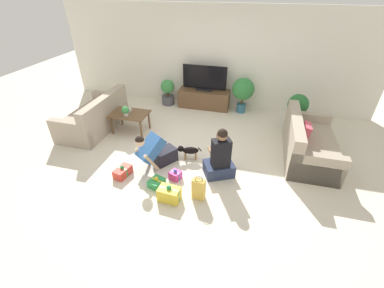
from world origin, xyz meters
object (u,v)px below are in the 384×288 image
at_px(gift_box_c, 169,194).
at_px(gift_box_d, 175,175).
at_px(coffee_table, 130,115).
at_px(tv, 205,80).
at_px(gift_box_b, 123,172).
at_px(person_sitting, 220,159).
at_px(dog, 188,150).
at_px(gift_bag_a, 199,189).
at_px(mug, 130,110).
at_px(gift_box_a, 156,182).
at_px(tv_console, 204,99).
at_px(sofa_right, 307,144).
at_px(potted_plant_back_left, 168,92).
at_px(potted_plant_corner_right, 297,108).
at_px(potted_plant_back_right, 243,90).
at_px(sofa_left, 95,117).
at_px(person_kneeling, 156,151).
at_px(tabletop_plant, 125,111).

distance_m(gift_box_c, gift_box_d, 0.53).
xyz_separation_m(coffee_table, gift_box_d, (1.55, -1.40, -0.33)).
distance_m(tv, gift_box_b, 3.49).
height_order(coffee_table, person_sitting, person_sitting).
distance_m(dog, gift_bag_a, 1.11).
xyz_separation_m(coffee_table, mug, (-0.02, 0.07, 0.10)).
height_order(gift_box_a, gift_box_b, gift_box_b).
relative_size(tv_console, gift_box_d, 5.93).
bearing_deg(sofa_right, potted_plant_back_left, 63.69).
distance_m(potted_plant_corner_right, person_sitting, 2.71).
distance_m(sofa_right, gift_box_a, 3.08).
distance_m(person_sitting, dog, 0.77).
bearing_deg(gift_bag_a, gift_box_c, -160.97).
xyz_separation_m(tv, potted_plant_back_right, (1.05, -0.05, -0.18)).
distance_m(sofa_left, gift_bag_a, 3.38).
bearing_deg(gift_box_a, dog, 69.90).
xyz_separation_m(potted_plant_back_right, mug, (-2.44, -1.65, -0.10)).
xyz_separation_m(sofa_right, gift_box_c, (-2.28, -1.87, -0.17)).
distance_m(gift_box_d, mug, 2.19).
bearing_deg(person_kneeling, coffee_table, 167.80).
bearing_deg(sofa_right, gift_bag_a, 133.27).
height_order(tv_console, potted_plant_corner_right, potted_plant_corner_right).
bearing_deg(gift_box_a, potted_plant_back_right, 71.38).
bearing_deg(person_kneeling, potted_plant_corner_right, 74.61).
relative_size(potted_plant_corner_right, person_kneeling, 1.01).
distance_m(tv, tabletop_plant, 2.36).
bearing_deg(sofa_right, dog, 107.22).
height_order(tv_console, gift_bag_a, tv_console).
distance_m(tv, gift_bag_a, 3.65).
height_order(tv, potted_plant_back_left, tv).
bearing_deg(mug, sofa_right, -1.70).
bearing_deg(tv_console, gift_bag_a, -78.86).
relative_size(potted_plant_corner_right, gift_box_d, 3.56).
bearing_deg(potted_plant_back_right, potted_plant_back_left, 180.00).
bearing_deg(dog, gift_box_b, -64.79).
distance_m(person_sitting, gift_box_d, 0.86).
relative_size(gift_box_c, tabletop_plant, 1.64).
relative_size(sofa_left, gift_box_b, 4.77).
bearing_deg(potted_plant_back_left, sofa_right, -26.31).
relative_size(gift_box_c, gift_box_d, 1.56).
bearing_deg(gift_bag_a, coffee_table, 139.57).
height_order(potted_plant_back_right, gift_bag_a, potted_plant_back_right).
xyz_separation_m(person_sitting, gift_box_b, (-1.71, -0.48, -0.28)).
relative_size(sofa_left, gift_bag_a, 4.43).
height_order(gift_box_b, gift_box_d, gift_box_b).
relative_size(coffee_table, gift_box_b, 2.26).
distance_m(sofa_right, potted_plant_back_left, 3.98).
bearing_deg(person_sitting, sofa_right, -173.90).
xyz_separation_m(gift_bag_a, tabletop_plant, (-2.08, 1.64, 0.40)).
relative_size(coffee_table, potted_plant_back_left, 1.19).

